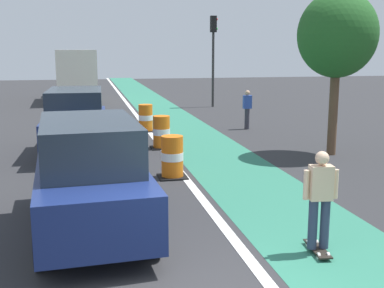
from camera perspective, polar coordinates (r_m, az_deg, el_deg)
The scene contains 12 objects.
bike_lane_strip at distance 18.40m, azimuth 0.33°, elevation 0.73°, with size 2.50×80.00×0.01m, color #2D755B.
lane_divider_stripe at distance 18.14m, azimuth -4.30°, elevation 0.56°, with size 0.20×80.00×0.01m, color silver.
skateboarder_on_lane at distance 8.15m, azimuth 14.63°, elevation -6.17°, with size 0.57×0.82×1.69m.
parked_suv_nearest at distance 9.04m, azimuth -11.74°, elevation -3.55°, with size 2.13×4.70×2.04m.
parked_suv_second at distance 15.93m, azimuth -13.29°, elevation 2.61°, with size 2.03×4.66×2.04m.
traffic_barrel_front at distance 12.63m, azimuth -2.30°, elevation -1.55°, with size 0.73×0.73×1.09m.
traffic_barrel_mid at distance 16.41m, azimuth -3.56°, elevation 1.34°, with size 0.73×0.73×1.09m.
traffic_barrel_back at distance 19.86m, azimuth -5.40°, elevation 2.98°, with size 0.73×0.73×1.09m.
delivery_truck_down_block at distance 32.56m, azimuth -13.37°, elevation 8.15°, with size 2.62×7.69×3.23m.
traffic_light_corner at distance 28.29m, azimuth 2.49°, elevation 11.40°, with size 0.41×0.32×5.10m.
pedestrian_crossing at distance 20.43m, azimuth 6.42°, elevation 4.12°, with size 0.34×0.20×1.61m.
street_tree_sidewalk at distance 15.79m, azimuth 16.50°, elevation 11.97°, with size 2.40×2.40×5.00m.
Camera 1 is at (-1.51, -5.68, 3.26)m, focal length 46.00 mm.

